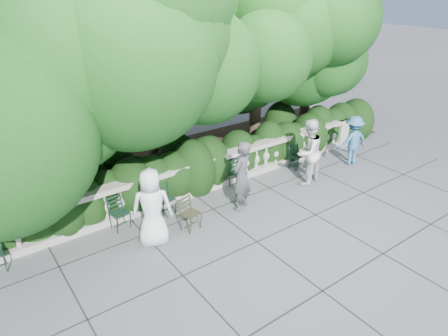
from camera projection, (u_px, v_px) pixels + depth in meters
ground at (247, 216)px, 10.31m from camera, size 90.00×90.00×0.00m
balustrade at (208, 174)px, 11.41m from camera, size 12.00×0.44×1.00m
shrub_hedge at (187, 174)px, 12.50m from camera, size 15.00×2.60×1.70m
tree_canopy at (198, 41)px, 11.29m from camera, size 15.04×6.52×6.78m
chair_b at (170, 216)px, 10.34m from camera, size 0.45×0.49×0.84m
chair_c at (124, 231)px, 9.73m from camera, size 0.50×0.53×0.84m
chair_d at (299, 170)px, 12.77m from camera, size 0.46×0.49×0.84m
chair_e at (241, 188)px, 11.71m from camera, size 0.47×0.51×0.84m
chair_f at (301, 169)px, 12.84m from camera, size 0.45×0.49×0.84m
chair_weathered at (195, 231)px, 9.71m from camera, size 0.54×0.57×0.84m
person_businessman at (152, 208)px, 8.91m from camera, size 1.08×0.93×1.88m
person_woman_grey at (241, 176)px, 10.27m from camera, size 0.82×0.70×1.91m
person_casual_man at (308, 152)px, 11.60m from camera, size 1.10×0.94×1.98m
person_older_blue at (353, 141)px, 12.87m from camera, size 1.16×0.80×1.64m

